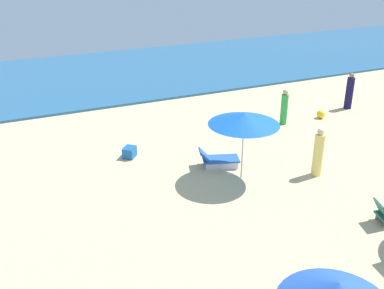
# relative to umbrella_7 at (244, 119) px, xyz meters

# --- Properties ---
(ocean) EXTENTS (60.00, 11.32, 0.12)m
(ocean) POSITION_rel_umbrella_7_xyz_m (-1.31, 14.24, -2.05)
(ocean) COLOR #265E89
(ocean) RESTS_ON ground_plane
(umbrella_7) EXTENTS (2.33, 2.33, 2.31)m
(umbrella_7) POSITION_rel_umbrella_7_xyz_m (0.00, 0.00, 0.00)
(umbrella_7) COLOR silver
(umbrella_7) RESTS_ON ground_plane
(lounge_chair_7_0) EXTENTS (1.54, 1.05, 0.66)m
(lounge_chair_7_0) POSITION_rel_umbrella_7_xyz_m (-0.34, 1.06, -1.84)
(lounge_chair_7_0) COLOR silver
(lounge_chair_7_0) RESTS_ON ground_plane
(beachgoer_0) EXTENTS (0.46, 0.46, 1.72)m
(beachgoer_0) POSITION_rel_umbrella_7_xyz_m (8.04, 3.97, -1.31)
(beachgoer_0) COLOR #151340
(beachgoer_0) RESTS_ON ground_plane
(beachgoer_1) EXTENTS (0.41, 0.41, 1.56)m
(beachgoer_1) POSITION_rel_umbrella_7_xyz_m (4.11, 3.54, -1.37)
(beachgoer_1) COLOR green
(beachgoer_1) RESTS_ON ground_plane
(beachgoer_2) EXTENTS (0.40, 0.40, 1.71)m
(beachgoer_2) POSITION_rel_umbrella_7_xyz_m (2.42, -0.88, -1.31)
(beachgoer_2) COLOR #EFD76B
(beachgoer_2) RESTS_ON ground_plane
(cooler_box_1) EXTENTS (0.62, 0.64, 0.39)m
(cooler_box_1) POSITION_rel_umbrella_7_xyz_m (-2.96, 3.06, -1.92)
(cooler_box_1) COLOR #185AA5
(cooler_box_1) RESTS_ON ground_plane
(beach_ball_2) EXTENTS (0.38, 0.38, 0.38)m
(beach_ball_2) POSITION_rel_umbrella_7_xyz_m (6.04, 3.43, -1.93)
(beach_ball_2) COLOR yellow
(beach_ball_2) RESTS_ON ground_plane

